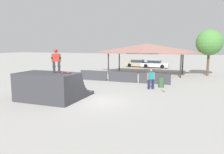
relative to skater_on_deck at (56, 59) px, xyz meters
name	(u,v)px	position (x,y,z in m)	size (l,w,h in m)	color
ground_plane	(93,101)	(2.39, 0.56, -2.79)	(160.00, 160.00, 0.00)	#A3A09B
quarter_pipe_ramp	(51,87)	(-0.58, 0.06, -1.95)	(4.05, 4.15, 1.89)	#38383D
skater_on_deck	(56,59)	(0.00, 0.00, 0.00)	(0.66, 0.42, 1.57)	#2D2D33
skateboard_on_deck	(66,72)	(0.73, 0.04, -0.85)	(0.80, 0.30, 0.09)	silver
bystander_walking	(151,78)	(5.22, 6.06, -1.83)	(0.62, 0.50, 1.73)	#1E2347
skateboard_on_ground	(163,90)	(6.34, 5.73, -2.74)	(0.37, 0.84, 0.09)	blue
barrier_fence	(123,77)	(1.84, 8.68, -2.27)	(9.55, 0.12, 1.05)	#3D3D42
pavilion_shelter	(147,48)	(2.72, 16.08, 0.51)	(10.53, 5.14, 3.95)	#2D2D33
tree_beside_pavilion	(209,43)	(10.20, 16.77, 1.23)	(3.13, 3.13, 5.61)	brown
trash_bin	(161,83)	(5.94, 7.17, -2.37)	(0.52, 0.52, 0.85)	#385B3D
parked_car_tan	(138,63)	(-0.41, 24.39, -2.19)	(4.37, 2.11, 1.27)	tan
parked_car_white	(155,64)	(2.51, 24.11, -2.19)	(4.54, 1.87, 1.27)	silver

